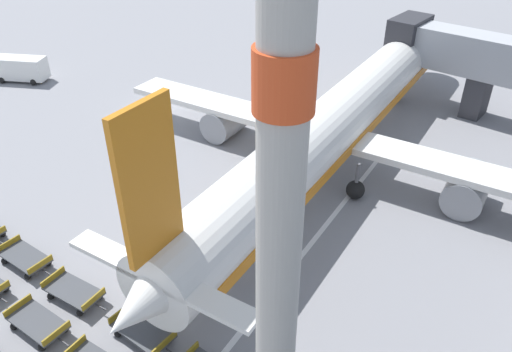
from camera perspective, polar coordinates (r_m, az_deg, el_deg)
ground_plane at (r=44.75m, az=-10.28°, el=8.02°), size 500.00×500.00×0.00m
jet_bridge at (r=44.17m, az=26.77°, el=10.57°), size 16.74×6.21×6.95m
airplane at (r=34.32m, az=9.50°, el=6.21°), size 33.26×42.87×11.63m
service_van at (r=53.63m, az=-25.33°, el=11.06°), size 5.29×3.60×2.31m
baggage_dolly_row_mid_a_col_c at (r=25.66m, az=-23.64°, el=-15.16°), size 3.66×1.70×0.92m
baggage_dolly_row_mid_b_col_b at (r=29.38m, az=-24.88°, el=-8.49°), size 3.67×1.72×0.92m
baggage_dolly_row_mid_b_col_c at (r=26.50m, az=-20.09°, el=-12.34°), size 3.63×1.59×0.92m
baggage_dolly_row_mid_b_col_d at (r=23.90m, az=-12.79°, el=-16.95°), size 3.69×1.80×0.92m
stand_guidance_stripe at (r=28.27m, az=6.06°, el=-8.00°), size 0.65×27.39×0.01m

